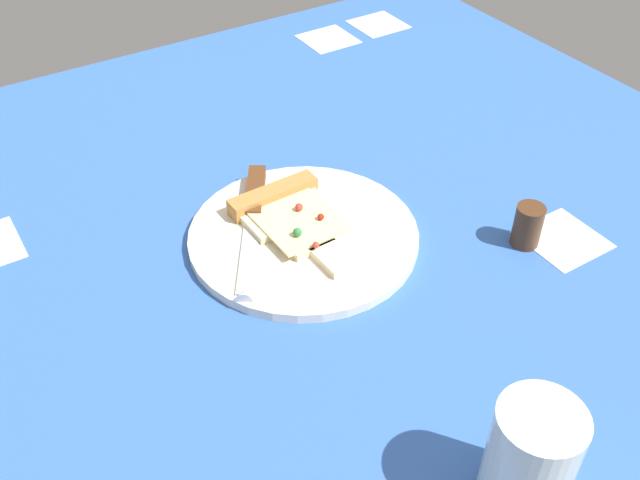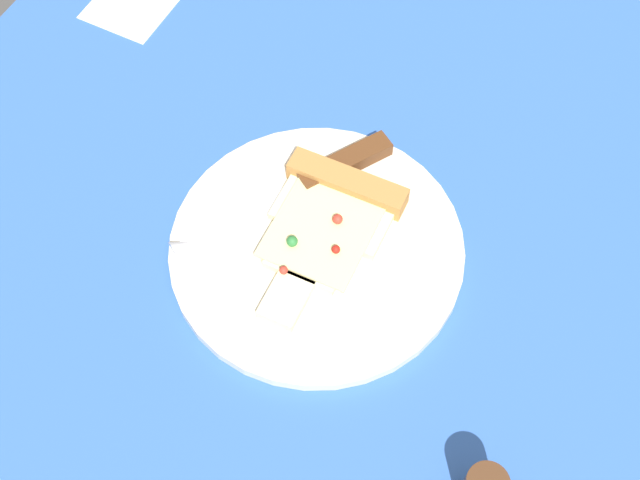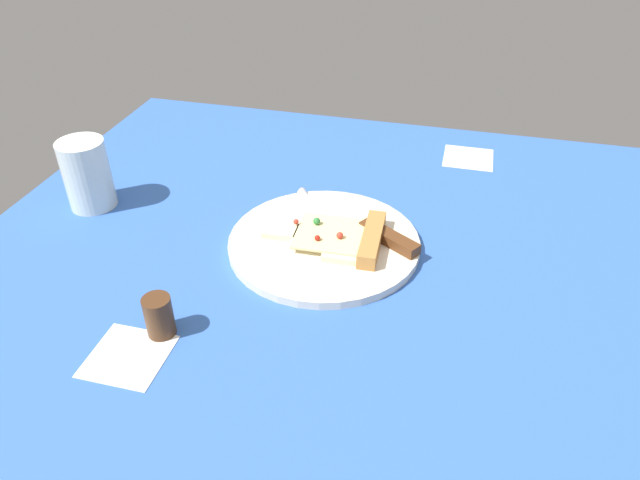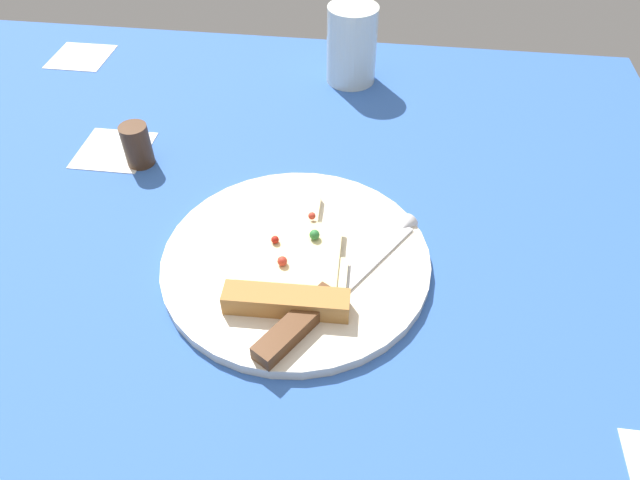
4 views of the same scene
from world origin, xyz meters
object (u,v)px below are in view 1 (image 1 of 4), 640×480
Objects in this scene: drinking_glass at (530,459)px; pepper_shaker at (528,226)px; plate at (304,236)px; knife at (253,216)px; pizza_slice at (292,216)px.

drinking_glass is 2.07× the size of pepper_shaker.
plate is at bearing -93.01° from drinking_glass.
pepper_shaker is at bearing 174.75° from knife.
pizza_slice is (0.09, -2.62, 1.40)cm from plate.
drinking_glass is at bearing 124.72° from knife.
knife is at bearing -53.20° from plate.
drinking_glass reaches higher than pizza_slice.
knife is (3.96, -2.80, -0.18)cm from pizza_slice.
plate is at bearing 158.97° from knife.
drinking_glass is (-1.99, 44.64, 3.79)cm from knife.
pizza_slice is at bearing 176.91° from knife.
pepper_shaker is (-24.48, -24.39, -2.91)cm from drinking_glass.
plate is at bearing -33.49° from pepper_shaker.
drinking_glass is at bearing 85.41° from pizza_slice.
pizza_slice is at bearing -88.05° from plate.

